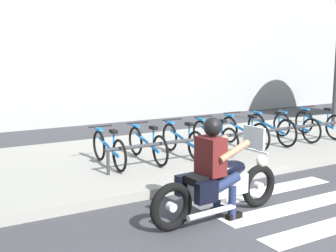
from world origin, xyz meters
TOP-DOWN VIEW (x-y plane):
  - ground_plane at (0.00, 0.00)m, footprint 48.00×48.00m
  - sidewalk at (0.00, 4.42)m, footprint 24.00×4.40m
  - crosswalk_stripe_3 at (0.61, 0.80)m, footprint 2.80×0.40m
  - crosswalk_stripe_4 at (0.61, 1.60)m, footprint 2.80×0.40m
  - motorcycle at (-0.75, 1.04)m, footprint 2.26×0.68m
  - rider at (-0.83, 1.03)m, footprint 0.65×0.57m
  - bicycle_0 at (-1.17, 3.93)m, footprint 0.48×1.62m
  - bicycle_1 at (-0.35, 3.93)m, footprint 0.48×1.68m
  - bicycle_2 at (0.48, 3.93)m, footprint 0.48×1.66m
  - bicycle_3 at (1.31, 3.93)m, footprint 0.48×1.70m
  - bicycle_4 at (2.13, 3.93)m, footprint 0.48×1.73m
  - bicycle_5 at (2.96, 3.93)m, footprint 0.48×1.68m
  - bicycle_6 at (3.79, 3.93)m, footprint 0.48×1.58m
  - bicycle_7 at (4.61, 3.93)m, footprint 0.48×1.65m
  - bike_rack at (1.72, 3.37)m, footprint 6.38×0.07m
  - building_backdrop at (0.00, 10.12)m, footprint 24.00×1.20m

SIDE VIEW (x-z plane):
  - ground_plane at x=0.00m, z-range 0.00..0.00m
  - crosswalk_stripe_3 at x=0.61m, z-range 0.00..0.01m
  - crosswalk_stripe_4 at x=0.61m, z-range 0.00..0.01m
  - sidewalk at x=0.00m, z-range 0.00..0.15m
  - motorcycle at x=-0.75m, z-range -0.16..1.08m
  - bicycle_6 at x=3.79m, z-range 0.12..0.85m
  - bicycle_1 at x=-0.35m, z-range 0.12..0.86m
  - bicycle_3 at x=1.31m, z-range 0.12..0.86m
  - bicycle_0 at x=-1.17m, z-range 0.12..0.86m
  - bicycle_2 at x=0.48m, z-range 0.12..0.86m
  - bicycle_7 at x=4.61m, z-range 0.12..0.88m
  - bicycle_4 at x=2.13m, z-range 0.12..0.89m
  - bicycle_5 at x=2.96m, z-range 0.12..0.90m
  - bike_rack at x=1.72m, z-range 0.34..0.82m
  - rider at x=-0.83m, z-range 0.11..1.55m
  - building_backdrop at x=0.00m, z-range 0.00..7.30m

